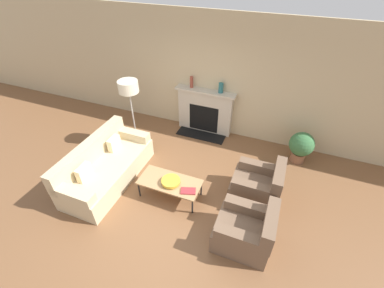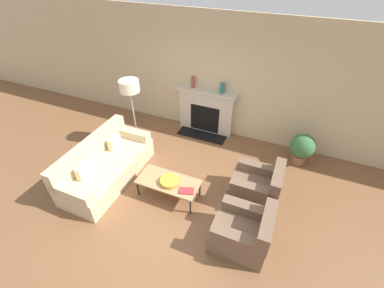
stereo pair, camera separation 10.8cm
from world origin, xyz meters
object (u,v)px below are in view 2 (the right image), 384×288
armchair_near (243,232)px  couch (106,166)px  fireplace (206,112)px  potted_plant (302,147)px  book (186,191)px  coffee_table (168,182)px  mantel_vase_center_left (222,88)px  floor_lamp (130,92)px  mantel_vase_left (193,82)px  armchair_far (257,187)px  bowl (169,181)px

armchair_near → couch: bearing=-97.7°
fireplace → potted_plant: bearing=-9.2°
armchair_near → book: armchair_near is taller
coffee_table → mantel_vase_center_left: mantel_vase_center_left is taller
mantel_vase_center_left → potted_plant: (2.01, -0.40, -0.85)m
fireplace → potted_plant: size_ratio=2.03×
fireplace → floor_lamp: bearing=-138.8°
coffee_table → potted_plant: (2.25, 2.00, 0.07)m
floor_lamp → potted_plant: 3.94m
couch → mantel_vase_left: bearing=-20.5°
couch → coffee_table: size_ratio=1.78×
armchair_near → floor_lamp: bearing=-118.7°
couch → book: couch is taller
fireplace → potted_plant: 2.42m
floor_lamp → mantel_vase_center_left: 2.09m
floor_lamp → mantel_vase_left: 1.55m
armchair_far → coffee_table: armchair_far is taller
armchair_near → coffee_table: 1.64m
couch → book: (1.84, -0.04, 0.08)m
fireplace → couch: size_ratio=0.71×
book → mantel_vase_left: (-0.92, 2.50, 0.90)m
couch → mantel_vase_left: (0.92, 2.46, 0.98)m
coffee_table → mantel_vase_center_left: bearing=84.4°
coffee_table → mantel_vase_center_left: (0.23, 2.40, 0.92)m
floor_lamp → armchair_far: bearing=-11.8°
coffee_table → mantel_vase_left: mantel_vase_left is taller
mantel_vase_left → mantel_vase_center_left: (0.74, -0.00, -0.02)m
floor_lamp → mantel_vase_left: floor_lamp is taller
mantel_vase_left → armchair_near: bearing=-54.1°
fireplace → armchair_near: fireplace is taller
potted_plant → mantel_vase_left: bearing=171.7°
book → couch: bearing=160.6°
book → mantel_vase_left: bearing=92.1°
bowl → floor_lamp: bearing=141.0°
fireplace → floor_lamp: 1.97m
couch → bowl: couch is taller
book → floor_lamp: bearing=127.3°
bowl → armchair_near: bearing=-16.0°
couch → armchair_far: bearing=-78.1°
armchair_near → coffee_table: armchair_near is taller
couch → bowl: bearing=-88.6°
bowl → mantel_vase_center_left: bearing=85.4°
couch → coffee_table: (1.42, 0.06, 0.04)m
armchair_far → mantel_vase_left: 2.94m
couch → mantel_vase_left: size_ratio=7.47×
coffee_table → bowl: bowl is taller
fireplace → potted_plant: fireplace is taller
book → mantel_vase_center_left: (-0.19, 2.50, 0.88)m
fireplace → couch: 2.77m
armchair_near → mantel_vase_left: (-2.08, 2.87, 0.98)m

